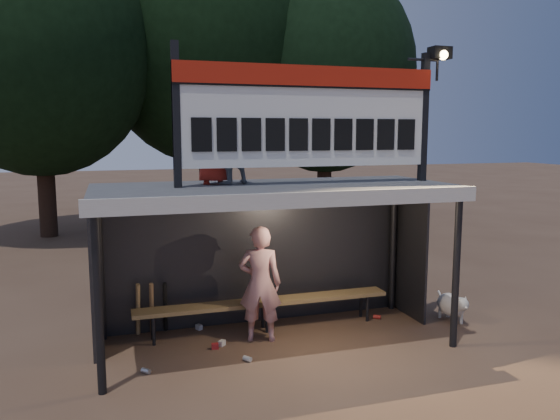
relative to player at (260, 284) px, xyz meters
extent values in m
plane|color=#503728|center=(0.18, -0.18, -0.86)|extent=(80.00, 80.00, 0.00)
imported|color=silver|center=(0.00, 0.00, 0.00)|extent=(0.72, 0.59, 1.72)
imported|color=slate|center=(-0.43, 0.12, 2.05)|extent=(0.69, 0.62, 1.18)
imported|color=#A22318|center=(-0.63, 0.19, 2.00)|extent=(0.58, 0.42, 1.09)
cube|color=#414244|center=(0.18, -0.18, 1.40)|extent=(5.00, 2.00, 0.12)
cube|color=silver|center=(0.18, -1.20, 1.36)|extent=(5.10, 0.06, 0.20)
cylinder|color=black|center=(-2.22, -1.08, 0.24)|extent=(0.10, 0.10, 2.20)
cylinder|color=black|center=(2.58, -1.08, 0.24)|extent=(0.10, 0.10, 2.20)
cylinder|color=black|center=(-2.22, 0.72, 0.24)|extent=(0.10, 0.10, 2.20)
cylinder|color=black|center=(2.58, 0.72, 0.24)|extent=(0.10, 0.10, 2.20)
cube|color=black|center=(0.18, 0.82, 0.24)|extent=(5.00, 0.04, 2.20)
cube|color=black|center=(-2.32, 0.32, 0.24)|extent=(0.04, 1.00, 2.20)
cube|color=black|center=(2.68, 0.32, 0.24)|extent=(0.04, 1.00, 2.20)
cylinder|color=black|center=(0.18, 0.82, 1.29)|extent=(5.00, 0.06, 0.06)
cube|color=black|center=(-1.17, -0.18, 2.41)|extent=(0.10, 0.10, 1.90)
cube|color=black|center=(2.53, -0.18, 2.41)|extent=(0.10, 0.10, 1.90)
cube|color=silver|center=(0.68, -0.18, 2.41)|extent=(3.80, 0.08, 1.40)
cube|color=#B11D0C|center=(0.68, -0.23, 2.97)|extent=(3.80, 0.04, 0.28)
cube|color=black|center=(0.68, -0.23, 2.82)|extent=(3.80, 0.02, 0.03)
cube|color=black|center=(-0.85, -0.23, 2.16)|extent=(0.27, 0.03, 0.45)
cube|color=black|center=(-0.51, -0.23, 2.16)|extent=(0.27, 0.03, 0.45)
cube|color=black|center=(-0.17, -0.23, 2.16)|extent=(0.27, 0.03, 0.45)
cube|color=black|center=(0.17, -0.23, 2.16)|extent=(0.27, 0.03, 0.45)
cube|color=black|center=(0.51, -0.23, 2.16)|extent=(0.27, 0.03, 0.45)
cube|color=black|center=(0.85, -0.23, 2.16)|extent=(0.27, 0.03, 0.45)
cube|color=black|center=(1.19, -0.23, 2.16)|extent=(0.27, 0.03, 0.45)
cube|color=black|center=(1.53, -0.23, 2.16)|extent=(0.27, 0.03, 0.45)
cube|color=black|center=(1.87, -0.23, 2.16)|extent=(0.27, 0.03, 0.45)
cube|color=black|center=(2.21, -0.23, 2.16)|extent=(0.27, 0.03, 0.45)
cylinder|color=black|center=(2.48, -0.18, 3.26)|extent=(0.50, 0.04, 0.04)
cylinder|color=black|center=(2.73, -0.18, 3.11)|extent=(0.04, 0.04, 0.30)
cube|color=black|center=(2.73, -0.23, 3.36)|extent=(0.30, 0.22, 0.18)
sphere|color=#FFD88C|center=(2.73, -0.32, 3.32)|extent=(0.14, 0.14, 0.14)
cube|color=olive|center=(0.18, 0.37, -0.41)|extent=(4.00, 0.35, 0.06)
cylinder|color=black|center=(-1.52, 0.25, -0.63)|extent=(0.05, 0.05, 0.45)
cylinder|color=black|center=(-1.52, 0.49, -0.63)|extent=(0.05, 0.05, 0.45)
cylinder|color=black|center=(0.18, 0.25, -0.63)|extent=(0.05, 0.05, 0.45)
cylinder|color=black|center=(0.18, 0.49, -0.63)|extent=(0.05, 0.05, 0.45)
cylinder|color=black|center=(1.88, 0.25, -0.63)|extent=(0.05, 0.05, 0.45)
cylinder|color=black|center=(1.88, 0.49, -0.63)|extent=(0.05, 0.05, 0.45)
cylinder|color=#311F15|center=(-3.82, 9.82, 1.01)|extent=(0.50, 0.50, 3.74)
ellipsoid|color=black|center=(-3.82, 9.82, 4.67)|extent=(6.46, 6.46, 7.48)
cylinder|color=black|center=(1.18, 11.32, 1.23)|extent=(0.50, 0.50, 4.18)
ellipsoid|color=black|center=(1.18, 11.32, 5.32)|extent=(7.22, 7.22, 8.36)
cylinder|color=black|center=(5.18, 10.32, 0.90)|extent=(0.50, 0.50, 3.52)
ellipsoid|color=black|center=(5.18, 10.32, 4.34)|extent=(6.08, 6.08, 7.04)
ellipsoid|color=beige|center=(3.19, -0.13, -0.59)|extent=(0.36, 0.58, 0.36)
sphere|color=beige|center=(3.19, -0.41, -0.50)|extent=(0.22, 0.22, 0.22)
cone|color=beige|center=(3.19, -0.51, -0.52)|extent=(0.10, 0.10, 0.10)
cone|color=beige|center=(3.14, -0.43, -0.40)|extent=(0.06, 0.06, 0.07)
cone|color=beige|center=(3.24, -0.43, -0.40)|extent=(0.06, 0.06, 0.07)
cylinder|color=beige|center=(3.11, -0.31, -0.77)|extent=(0.05, 0.05, 0.18)
cylinder|color=beige|center=(3.27, -0.31, -0.77)|extent=(0.05, 0.05, 0.18)
cylinder|color=beige|center=(3.11, 0.05, -0.77)|extent=(0.05, 0.05, 0.18)
cylinder|color=white|center=(3.27, 0.05, -0.77)|extent=(0.05, 0.05, 0.18)
cylinder|color=beige|center=(3.19, 0.17, -0.52)|extent=(0.04, 0.16, 0.14)
cylinder|color=#9F7A4A|center=(-1.71, 0.64, -0.43)|extent=(0.08, 0.27, 0.84)
cylinder|color=olive|center=(-1.51, 0.64, -0.43)|extent=(0.08, 0.30, 0.83)
cylinder|color=black|center=(-1.31, 0.64, -0.43)|extent=(0.09, 0.33, 0.83)
cube|color=#A31C1C|center=(-0.71, -0.15, -0.82)|extent=(0.11, 0.08, 0.08)
cylinder|color=#AFAFB4|center=(-1.70, -0.67, -0.82)|extent=(0.13, 0.13, 0.07)
cube|color=beige|center=(-0.59, -0.06, -0.82)|extent=(0.12, 0.12, 0.08)
cylinder|color=#A8231C|center=(2.08, 0.30, -0.82)|extent=(0.13, 0.13, 0.07)
cube|color=#BCBCC1|center=(-0.80, 0.69, -0.82)|extent=(0.11, 0.12, 0.08)
cylinder|color=beige|center=(-0.37, -0.69, -0.82)|extent=(0.12, 0.14, 0.07)
camera|label=1|loc=(-2.04, -7.48, 2.18)|focal=35.00mm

